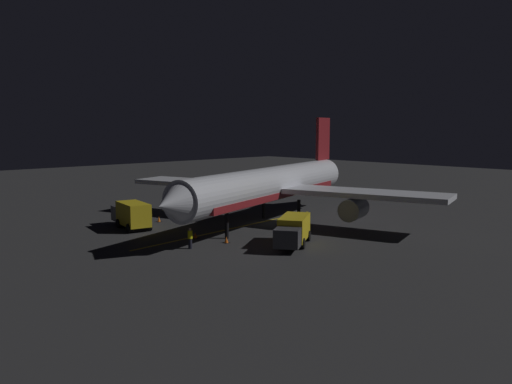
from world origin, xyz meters
TOP-DOWN VIEW (x-y plane):
  - ground_plane at (0.00, 0.00)m, footprint 180.00×180.00m
  - apron_guide_stripe at (0.85, 4.00)m, footprint 3.22×25.59m
  - airliner at (0.18, -0.59)m, footprint 35.17×35.70m
  - baggage_truck at (7.70, 11.69)m, footprint 6.50×3.26m
  - catering_truck at (-8.48, 5.77)m, footprint 5.12×6.46m
  - ground_crew_worker at (-3.37, 12.73)m, footprint 0.40×0.40m
  - traffic_cone_near_left at (8.89, 7.75)m, footprint 0.50×0.50m
  - traffic_cone_near_right at (-0.42, 9.99)m, footprint 0.50×0.50m
  - traffic_cone_under_wing at (-3.78, 9.17)m, footprint 0.50×0.50m

SIDE VIEW (x-z plane):
  - ground_plane at x=0.00m, z-range -0.20..0.00m
  - apron_guide_stripe at x=0.85m, z-range 0.00..0.01m
  - traffic_cone_near_left at x=8.89m, z-range -0.03..0.52m
  - traffic_cone_near_right at x=-0.42m, z-range -0.03..0.52m
  - traffic_cone_under_wing at x=-3.78m, z-range -0.03..0.52m
  - ground_crew_worker at x=-3.37m, z-range 0.02..1.76m
  - catering_truck at x=-8.48m, z-range 0.04..2.49m
  - baggage_truck at x=7.70m, z-range 0.02..2.66m
  - airliner at x=0.18m, z-range -1.63..9.51m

